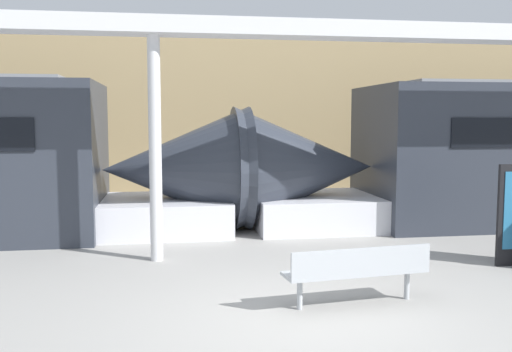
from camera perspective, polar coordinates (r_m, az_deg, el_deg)
ground_plane at (r=6.96m, az=3.64°, el=-14.14°), size 60.00×60.00×0.00m
station_wall at (r=16.52m, az=-3.84°, el=6.15°), size 56.00×0.20×5.00m
bench_near at (r=7.40m, az=10.14°, el=-9.13°), size 1.92×0.68×0.77m
support_column_near at (r=9.55m, az=-10.05°, el=2.62°), size 0.21×0.21×3.73m
canopy_beam at (r=9.66m, az=-10.26°, el=14.57°), size 28.00×0.60×0.28m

